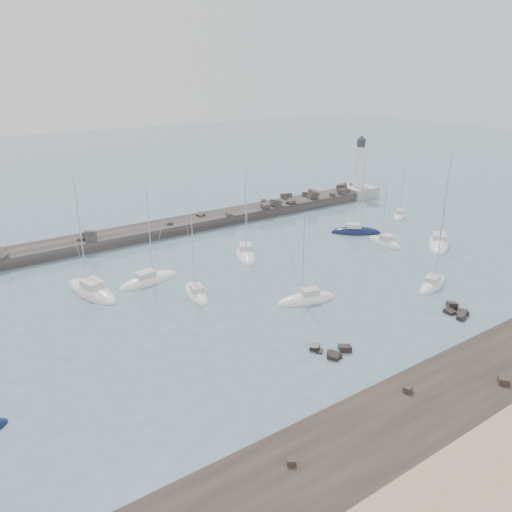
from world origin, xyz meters
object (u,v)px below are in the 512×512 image
(sailboat_4, at_px, (149,281))
(sailboat_6, at_px, (246,255))
(sailboat_9, at_px, (384,243))
(sailboat_1, at_px, (91,292))
(sailboat_3, at_px, (196,294))
(sailboat_7, at_px, (433,285))
(sailboat_10, at_px, (439,244))
(sailboat_5, at_px, (306,300))
(lighthouse, at_px, (358,183))
(sailboat_11, at_px, (399,216))
(sailboat_8, at_px, (356,232))

(sailboat_4, xyz_separation_m, sailboat_6, (16.86, 0.82, 0.01))
(sailboat_9, bearing_deg, sailboat_6, 159.27)
(sailboat_1, bearing_deg, sailboat_3, -36.99)
(sailboat_7, xyz_separation_m, sailboat_10, (14.89, 10.08, 0.01))
(sailboat_5, distance_m, sailboat_7, 18.49)
(sailboat_5, bearing_deg, sailboat_6, 82.02)
(lighthouse, bearing_deg, sailboat_5, -141.63)
(sailboat_1, xyz_separation_m, sailboat_4, (7.76, -0.86, -0.01))
(sailboat_10, xyz_separation_m, sailboat_11, (8.03, 15.25, -0.01))
(sailboat_7, bearing_deg, sailboat_10, 34.09)
(sailboat_7, height_order, sailboat_10, sailboat_10)
(sailboat_3, xyz_separation_m, sailboat_4, (-3.48, 7.61, 0.01))
(sailboat_3, xyz_separation_m, sailboat_7, (28.26, -15.90, 0.01))
(sailboat_6, relative_size, sailboat_8, 1.05)
(sailboat_7, xyz_separation_m, sailboat_8, (8.00, 22.68, 0.02))
(lighthouse, xyz_separation_m, sailboat_11, (-5.27, -16.97, -2.95))
(sailboat_9, bearing_deg, sailboat_7, -116.37)
(sailboat_3, bearing_deg, sailboat_8, 10.60)
(sailboat_6, height_order, sailboat_11, sailboat_6)
(sailboat_8, bearing_deg, sailboat_5, -147.01)
(sailboat_4, distance_m, sailboat_6, 16.88)
(sailboat_6, bearing_deg, sailboat_4, -177.22)
(sailboat_6, xyz_separation_m, sailboat_8, (22.89, -1.64, -0.00))
(lighthouse, bearing_deg, sailboat_1, -165.16)
(sailboat_3, bearing_deg, sailboat_10, -7.68)
(sailboat_1, distance_m, sailboat_6, 24.62)
(sailboat_3, distance_m, sailboat_8, 36.90)
(sailboat_1, height_order, sailboat_5, sailboat_1)
(sailboat_4, relative_size, sailboat_5, 1.12)
(sailboat_9, bearing_deg, sailboat_3, 179.74)
(sailboat_8, distance_m, sailboat_11, 15.15)
(sailboat_1, height_order, sailboat_6, sailboat_1)
(sailboat_5, height_order, sailboat_9, sailboat_5)
(sailboat_1, distance_m, sailboat_8, 47.54)
(sailboat_8, bearing_deg, sailboat_1, 177.97)
(sailboat_8, bearing_deg, sailboat_7, -109.44)
(sailboat_5, height_order, sailboat_11, sailboat_5)
(sailboat_8, relative_size, sailboat_11, 1.28)
(sailboat_5, xyz_separation_m, sailboat_10, (32.32, 3.91, -0.00))
(lighthouse, bearing_deg, sailboat_9, -127.52)
(lighthouse, xyz_separation_m, sailboat_1, (-67.70, -17.93, -2.94))
(sailboat_3, relative_size, sailboat_5, 0.90)
(sailboat_1, relative_size, sailboat_11, 1.51)
(sailboat_1, height_order, sailboat_7, sailboat_1)
(lighthouse, height_order, sailboat_5, lighthouse)
(sailboat_4, xyz_separation_m, sailboat_11, (54.66, 1.83, -0.00))
(sailboat_3, height_order, sailboat_11, sailboat_3)
(lighthouse, distance_m, sailboat_4, 62.88)
(sailboat_5, bearing_deg, sailboat_4, 129.55)
(sailboat_5, relative_size, sailboat_8, 0.91)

